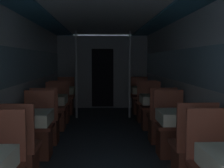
% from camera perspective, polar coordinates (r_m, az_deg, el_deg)
% --- Properties ---
extents(wall_left, '(0.05, 10.34, 2.13)m').
position_cam_1_polar(wall_left, '(5.18, -16.49, 0.63)').
color(wall_left, silver).
rests_on(wall_left, ground_plane).
extents(wall_right, '(0.05, 10.34, 2.13)m').
position_cam_1_polar(wall_right, '(5.21, 13.53, 0.71)').
color(wall_right, silver).
rests_on(wall_right, ground_plane).
extents(ceiling_panel, '(2.69, 10.34, 0.07)m').
position_cam_1_polar(ceiling_panel, '(5.06, -1.46, 12.94)').
color(ceiling_panel, silver).
rests_on(ceiling_panel, wall_left).
extents(bulkhead_far, '(2.64, 0.09, 2.13)m').
position_cam_1_polar(bulkhead_far, '(9.24, -1.74, 2.18)').
color(bulkhead_far, gray).
rests_on(bulkhead_far, ground_plane).
extents(dining_table_left_1, '(0.56, 0.56, 0.76)m').
position_cam_1_polar(dining_table_left_1, '(4.17, -15.00, -6.51)').
color(dining_table_left_1, '#4C4C51').
rests_on(dining_table_left_1, ground_plane).
extents(chair_left_near_1, '(0.45, 0.45, 0.97)m').
position_cam_1_polar(chair_left_near_1, '(3.75, -16.78, -13.30)').
color(chair_left_near_1, brown).
rests_on(chair_left_near_1, ground_plane).
extents(chair_left_far_1, '(0.45, 0.45, 0.97)m').
position_cam_1_polar(chair_left_far_1, '(4.76, -13.44, -9.40)').
color(chair_left_far_1, brown).
rests_on(chair_left_far_1, ground_plane).
extents(dining_table_left_2, '(0.56, 0.56, 0.76)m').
position_cam_1_polar(dining_table_left_2, '(5.94, -11.08, -3.20)').
color(dining_table_left_2, '#4C4C51').
rests_on(dining_table_left_2, ground_plane).
extents(chair_left_near_2, '(0.45, 0.45, 0.97)m').
position_cam_1_polar(chair_left_near_2, '(5.47, -11.91, -7.58)').
color(chair_left_near_2, brown).
rests_on(chair_left_near_2, ground_plane).
extents(chair_left_far_2, '(0.45, 0.45, 0.97)m').
position_cam_1_polar(chair_left_far_2, '(6.52, -10.29, -5.61)').
color(chair_left_far_2, brown).
rests_on(chair_left_far_2, ground_plane).
extents(dining_table_left_3, '(0.56, 0.56, 0.76)m').
position_cam_1_polar(dining_table_left_3, '(7.73, -8.98, -1.41)').
color(dining_table_left_3, '#4C4C51').
rests_on(dining_table_left_3, ground_plane).
extents(chair_left_near_3, '(0.45, 0.45, 0.97)m').
position_cam_1_polar(chair_left_near_3, '(7.24, -9.46, -4.59)').
color(chair_left_near_3, brown).
rests_on(chair_left_near_3, ground_plane).
extents(chair_left_far_3, '(0.45, 0.45, 0.97)m').
position_cam_1_polar(chair_left_far_3, '(8.30, -8.50, -3.42)').
color(chair_left_far_3, brown).
rests_on(chair_left_far_3, ground_plane).
extents(support_pole_left_3, '(0.05, 0.05, 2.13)m').
position_cam_1_polar(support_pole_left_3, '(7.66, -6.58, 1.71)').
color(support_pole_left_3, silver).
rests_on(support_pole_left_3, ground_plane).
extents(dining_table_right_1, '(0.56, 0.56, 0.76)m').
position_cam_1_polar(dining_table_right_1, '(4.20, 12.38, -6.39)').
color(dining_table_right_1, '#4C4C51').
rests_on(dining_table_right_1, ground_plane).
extents(chair_right_near_1, '(0.45, 0.45, 0.97)m').
position_cam_1_polar(chair_right_near_1, '(3.78, 14.39, -13.11)').
color(chair_right_near_1, brown).
rests_on(chair_right_near_1, ground_plane).
extents(chair_right_far_1, '(0.45, 0.45, 0.97)m').
position_cam_1_polar(chair_right_far_1, '(4.79, 10.67, -9.29)').
color(chair_right_far_1, brown).
rests_on(chair_right_far_1, ground_plane).
extents(dining_table_right_2, '(0.56, 0.56, 0.76)m').
position_cam_1_polar(dining_table_right_2, '(5.95, 8.01, -3.14)').
color(dining_table_right_2, '#4C4C51').
rests_on(dining_table_right_2, ground_plane).
extents(chair_right_near_2, '(0.45, 0.45, 0.97)m').
position_cam_1_polar(chair_right_near_2, '(5.49, 8.97, -7.49)').
color(chair_right_near_2, brown).
rests_on(chair_right_near_2, ground_plane).
extents(chair_right_far_2, '(0.45, 0.45, 0.97)m').
position_cam_1_polar(chair_right_far_2, '(6.54, 7.14, -5.54)').
color(chair_right_far_2, brown).
rests_on(chair_right_far_2, ground_plane).
extents(dining_table_right_3, '(0.56, 0.56, 0.76)m').
position_cam_1_polar(dining_table_right_3, '(7.74, 5.65, -1.37)').
color(dining_table_right_3, '#4C4C51').
rests_on(dining_table_right_3, ground_plane).
extents(chair_right_near_3, '(0.45, 0.45, 0.97)m').
position_cam_1_polar(chair_right_near_3, '(7.25, 6.21, -4.54)').
color(chair_right_near_3, brown).
rests_on(chair_right_near_3, ground_plane).
extents(chair_right_far_3, '(0.45, 0.45, 0.97)m').
position_cam_1_polar(chair_right_far_3, '(8.31, 5.13, -3.38)').
color(chair_right_far_3, brown).
rests_on(chair_right_far_3, ground_plane).
extents(support_pole_right_3, '(0.05, 0.05, 2.13)m').
position_cam_1_polar(support_pole_right_3, '(7.67, 3.25, 1.74)').
color(support_pole_right_3, silver).
rests_on(support_pole_right_3, ground_plane).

